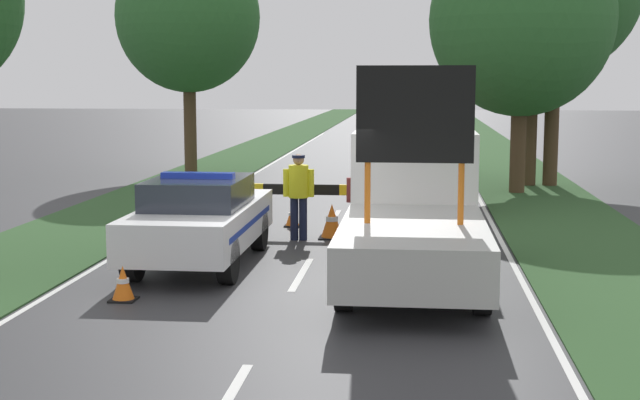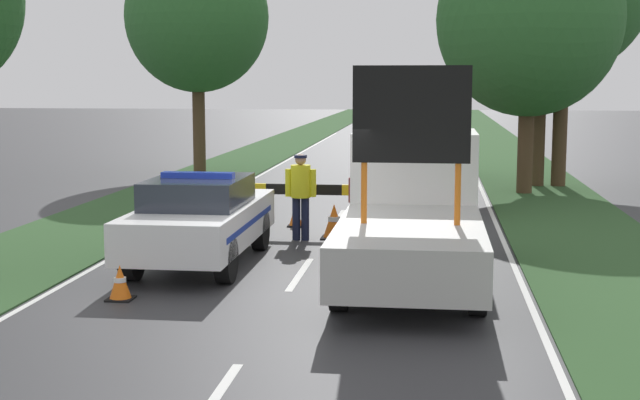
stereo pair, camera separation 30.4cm
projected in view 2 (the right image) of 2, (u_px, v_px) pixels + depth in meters
ground_plane at (292, 286)px, 13.94m from camera, size 160.00×160.00×0.00m
lane_markings at (352, 198)px, 24.14m from camera, size 7.28×57.96×0.01m
grass_verge_left at (240, 163)px, 34.25m from camera, size 3.07×120.00×0.03m
grass_verge_right at (516, 166)px, 32.94m from camera, size 3.07×120.00×0.03m
police_car at (201, 218)px, 15.51m from camera, size 1.80×4.62×1.63m
work_truck at (413, 209)px, 14.65m from camera, size 2.15×6.07×3.41m
road_barrier at (317, 193)px, 18.61m from camera, size 3.21×0.08×1.04m
police_officer at (301, 189)px, 17.80m from camera, size 0.62×0.40×1.74m
pedestrian_civilian at (362, 196)px, 17.67m from camera, size 0.55×0.35×1.54m
traffic_cone_near_police at (334, 221)px, 18.07m from camera, size 0.51×0.51×0.71m
traffic_cone_centre_front at (431, 225)px, 17.95m from camera, size 0.43×0.43×0.59m
traffic_cone_near_truck at (296, 216)px, 19.54m from camera, size 0.34×0.34×0.48m
traffic_cone_behind_barrier at (120, 283)px, 13.05m from camera, size 0.37×0.37×0.52m
traffic_cone_lane_edge at (197, 214)px, 19.53m from camera, size 0.40×0.40×0.56m
queued_car_wagon_maroon at (424, 174)px, 22.55m from camera, size 1.93×4.32×1.56m
queued_car_suv_grey at (419, 153)px, 29.46m from camera, size 1.76×4.57×1.51m
roadside_tree_near_right at (197, 17)px, 29.83m from camera, size 4.81×4.81×7.81m
roadside_tree_mid_left at (541, 65)px, 26.32m from camera, size 2.87×2.87×5.17m
roadside_tree_far_left at (529, 20)px, 24.50m from camera, size 5.10×5.10×7.53m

